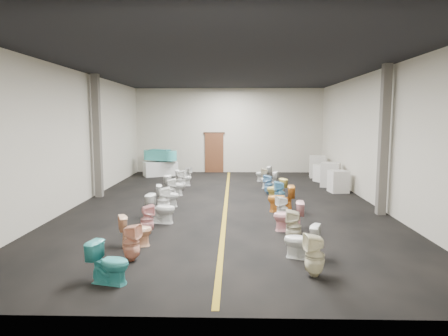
{
  "coord_description": "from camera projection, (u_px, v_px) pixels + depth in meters",
  "views": [
    {
      "loc": [
        0.28,
        -13.54,
        2.91
      ],
      "look_at": [
        -0.09,
        1.0,
        1.1
      ],
      "focal_mm": 32.0,
      "sensor_mm": 36.0,
      "label": 1
    }
  ],
  "objects": [
    {
      "name": "floor",
      "position": [
        226.0,
        203.0,
        13.79
      ],
      "size": [
        16.0,
        16.0,
        0.0
      ],
      "primitive_type": "plane",
      "color": "black",
      "rests_on": "ground"
    },
    {
      "name": "ceiling",
      "position": [
        226.0,
        70.0,
        13.24
      ],
      "size": [
        16.0,
        16.0,
        0.0
      ],
      "primitive_type": "plane",
      "rotation": [
        3.14,
        0.0,
        0.0
      ],
      "color": "black",
      "rests_on": "ground"
    },
    {
      "name": "wall_back",
      "position": [
        229.0,
        131.0,
        21.45
      ],
      "size": [
        10.0,
        0.0,
        10.0
      ],
      "primitive_type": "plane",
      "rotation": [
        1.57,
        0.0,
        0.0
      ],
      "color": "#BDB6A1",
      "rests_on": "ground"
    },
    {
      "name": "wall_front",
      "position": [
        214.0,
        166.0,
        5.58
      ],
      "size": [
        10.0,
        0.0,
        10.0
      ],
      "primitive_type": "plane",
      "rotation": [
        -1.57,
        0.0,
        0.0
      ],
      "color": "#BDB6A1",
      "rests_on": "ground"
    },
    {
      "name": "wall_left",
      "position": [
        80.0,
        138.0,
        13.64
      ],
      "size": [
        0.0,
        16.0,
        16.0
      ],
      "primitive_type": "plane",
      "rotation": [
        1.57,
        0.0,
        1.57
      ],
      "color": "#BDB6A1",
      "rests_on": "ground"
    },
    {
      "name": "wall_right",
      "position": [
        375.0,
        138.0,
        13.39
      ],
      "size": [
        0.0,
        16.0,
        16.0
      ],
      "primitive_type": "plane",
      "rotation": [
        1.57,
        0.0,
        -1.57
      ],
      "color": "#BDB6A1",
      "rests_on": "ground"
    },
    {
      "name": "aisle_stripe",
      "position": [
        226.0,
        203.0,
        13.79
      ],
      "size": [
        0.12,
        15.6,
        0.01
      ],
      "primitive_type": "cube",
      "color": "olive",
      "rests_on": "floor"
    },
    {
      "name": "back_door",
      "position": [
        214.0,
        153.0,
        21.56
      ],
      "size": [
        1.0,
        0.1,
        2.1
      ],
      "primitive_type": "cube",
      "color": "#562D19",
      "rests_on": "floor"
    },
    {
      "name": "door_frame",
      "position": [
        214.0,
        133.0,
        21.44
      ],
      "size": [
        1.15,
        0.08,
        0.1
      ],
      "primitive_type": "cube",
      "color": "#331C11",
      "rests_on": "back_door"
    },
    {
      "name": "column_left",
      "position": [
        97.0,
        136.0,
        14.63
      ],
      "size": [
        0.25,
        0.25,
        4.5
      ],
      "primitive_type": "cube",
      "color": "#59544C",
      "rests_on": "floor"
    },
    {
      "name": "column_right",
      "position": [
        384.0,
        141.0,
        11.91
      ],
      "size": [
        0.25,
        0.25,
        4.5
      ],
      "primitive_type": "cube",
      "color": "#59544C",
      "rests_on": "floor"
    },
    {
      "name": "display_table",
      "position": [
        160.0,
        169.0,
        20.29
      ],
      "size": [
        1.83,
        1.42,
        0.73
      ],
      "primitive_type": "cube",
      "rotation": [
        0.0,
        0.0,
        0.43
      ],
      "color": "silver",
      "rests_on": "floor"
    },
    {
      "name": "bathtub",
      "position": [
        160.0,
        155.0,
        20.2
      ],
      "size": [
        1.76,
        1.13,
        0.55
      ],
      "rotation": [
        0.0,
        0.0,
        -0.4
      ],
      "color": "#3DB1AC",
      "rests_on": "display_table"
    },
    {
      "name": "appliance_crate_a",
      "position": [
        338.0,
        181.0,
        15.76
      ],
      "size": [
        0.75,
        0.75,
        0.86
      ],
      "primitive_type": "cube",
      "rotation": [
        0.0,
        0.0,
        0.13
      ],
      "color": "beige",
      "rests_on": "floor"
    },
    {
      "name": "appliance_crate_b",
      "position": [
        330.0,
        175.0,
        17.04
      ],
      "size": [
        0.97,
        0.97,
        1.03
      ],
      "primitive_type": "cube",
      "rotation": [
        0.0,
        0.0,
        -0.36
      ],
      "color": "beige",
      "rests_on": "floor"
    },
    {
      "name": "appliance_crate_c",
      "position": [
        323.0,
        173.0,
        18.39
      ],
      "size": [
        0.91,
        0.91,
        0.78
      ],
      "primitive_type": "cube",
      "rotation": [
        0.0,
        0.0,
        0.42
      ],
      "color": "beige",
      "rests_on": "floor"
    },
    {
      "name": "appliance_crate_d",
      "position": [
        317.0,
        167.0,
        19.7
      ],
      "size": [
        0.84,
        0.84,
        1.07
      ],
      "primitive_type": "cube",
      "rotation": [
        0.0,
        0.0,
        -0.14
      ],
      "color": "silver",
      "rests_on": "floor"
    },
    {
      "name": "toilet_left_0",
      "position": [
        109.0,
        263.0,
        7.04
      ],
      "size": [
        0.82,
        0.59,
        0.75
      ],
      "primitive_type": "imported",
      "rotation": [
        0.0,
        0.0,
        1.32
      ],
      "color": "teal",
      "rests_on": "floor"
    },
    {
      "name": "toilet_left_1",
      "position": [
        131.0,
        243.0,
        8.15
      ],
      "size": [
        0.42,
        0.42,
        0.77
      ],
      "primitive_type": "imported",
      "rotation": [
        0.0,
        0.0,
        1.34
      ],
      "color": "#EAA485",
      "rests_on": "floor"
    },
    {
      "name": "toilet_left_2",
      "position": [
        136.0,
        231.0,
        9.06
      ],
      "size": [
        0.83,
        0.66,
        0.74
      ],
      "primitive_type": "imported",
      "rotation": [
        0.0,
        0.0,
        1.96
      ],
      "color": "#FDBE8F",
      "rests_on": "floor"
    },
    {
      "name": "toilet_left_3",
      "position": [
        147.0,
        219.0,
        10.08
      ],
      "size": [
        0.45,
        0.45,
        0.75
      ],
      "primitive_type": "imported",
      "rotation": [
        0.0,
        0.0,
        1.98
      ],
      "color": "pink",
      "rests_on": "floor"
    },
    {
      "name": "toilet_left_4",
      "position": [
        161.0,
        209.0,
        11.13
      ],
      "size": [
        0.86,
        0.57,
        0.81
      ],
      "primitive_type": "imported",
      "rotation": [
        0.0,
        0.0,
        1.42
      ],
      "color": "white",
      "rests_on": "floor"
    },
    {
      "name": "toilet_left_5",
      "position": [
        164.0,
        201.0,
        12.16
      ],
      "size": [
        0.47,
        0.47,
        0.84
      ],
      "primitive_type": "imported",
      "rotation": [
        0.0,
        0.0,
        1.84
      ],
      "color": "white",
      "rests_on": "floor"
    },
    {
      "name": "toilet_left_6",
      "position": [
        168.0,
        196.0,
        13.16
      ],
      "size": [
        0.79,
        0.53,
        0.75
      ],
      "primitive_type": "imported",
      "rotation": [
        0.0,
        0.0,
        1.73
      ],
      "color": "white",
      "rests_on": "floor"
    },
    {
      "name": "toilet_left_7",
      "position": [
        171.0,
        190.0,
        14.14
      ],
      "size": [
        0.43,
        0.42,
        0.8
      ],
      "primitive_type": "imported",
      "rotation": [
        0.0,
        0.0,
        1.76
      ],
      "color": "white",
      "rests_on": "floor"
    },
    {
      "name": "toilet_left_8",
      "position": [
        175.0,
        185.0,
        15.18
      ],
      "size": [
        0.83,
        0.62,
        0.76
      ],
      "primitive_type": "imported",
      "rotation": [
        0.0,
        0.0,
        1.27
      ],
      "color": "silver",
      "rests_on": "floor"
    },
    {
      "name": "toilet_left_9",
      "position": [
        181.0,
        180.0,
        16.15
      ],
      "size": [
        0.44,
        0.43,
        0.84
      ],
      "primitive_type": "imported",
      "rotation": [
        0.0,
        0.0,
        1.42
      ],
      "color": "white",
      "rests_on": "floor"
    },
    {
      "name": "toilet_left_10",
      "position": [
        183.0,
        178.0,
        17.28
      ],
      "size": [
        0.73,
        0.48,
        0.7
      ],
      "primitive_type": "imported",
      "rotation": [
        0.0,
        0.0,
        1.7
      ],
      "color": "white",
      "rests_on": "floor"
    },
    {
      "name": "toilet_left_11",
      "position": [
        188.0,
        175.0,
        18.23
      ],
      "size": [
        0.42,
        0.41,
        0.69
      ],
      "primitive_type": "imported",
      "rotation": [
        0.0,
        0.0,
        1.17
      ],
      "color": "silver",
      "rests_on": "floor"
    },
    {
      "name": "toilet_right_0",
      "position": [
        315.0,
        255.0,
        7.34
      ],
      "size": [
        0.42,
        0.41,
        0.81
      ],
      "primitive_type": "imported",
      "rotation": [
        0.0,
        0.0,
        -1.44
      ],
      "color": "beige",
      "rests_on": "floor"
    },
    {
      "name": "toilet_right_1",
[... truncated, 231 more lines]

